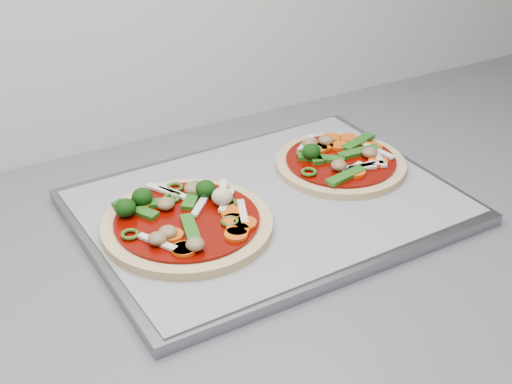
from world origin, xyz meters
TOP-DOWN VIEW (x-y plane):
  - countertop at (0.00, 1.30)m, footprint 3.60×0.60m
  - baking_tray at (-0.04, 1.34)m, footprint 0.44×0.33m
  - parchment at (-0.04, 1.34)m, footprint 0.43×0.32m
  - pizza_left at (-0.15, 1.34)m, footprint 0.24×0.24m
  - pizza_right at (0.08, 1.37)m, footprint 0.21×0.21m

SIDE VIEW (x-z plane):
  - countertop at x=0.00m, z-range 0.86..0.90m
  - baking_tray at x=-0.04m, z-range 0.90..0.91m
  - parchment at x=-0.04m, z-range 0.91..0.92m
  - pizza_right at x=0.08m, z-range 0.91..0.94m
  - pizza_left at x=-0.15m, z-range 0.91..0.94m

